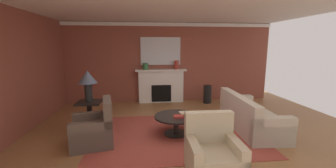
# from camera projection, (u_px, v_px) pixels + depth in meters

# --- Properties ---
(ground_plane) EXTENTS (9.24, 9.24, 0.00)m
(ground_plane) POSITION_uv_depth(u_px,v_px,m) (180.00, 135.00, 4.90)
(ground_plane) COLOR olive
(wall_fireplace) EXTENTS (7.71, 0.12, 2.85)m
(wall_fireplace) POSITION_uv_depth(u_px,v_px,m) (166.00, 63.00, 7.76)
(wall_fireplace) COLOR brown
(wall_fireplace) RESTS_ON ground_plane
(wall_window) EXTENTS (0.12, 6.83, 2.85)m
(wall_window) POSITION_uv_depth(u_px,v_px,m) (12.00, 74.00, 4.56)
(wall_window) COLOR brown
(wall_window) RESTS_ON ground_plane
(ceiling_panel) EXTENTS (7.71, 6.83, 0.06)m
(ceiling_panel) POSITION_uv_depth(u_px,v_px,m) (179.00, 7.00, 4.69)
(ceiling_panel) COLOR white
(crown_moulding) EXTENTS (7.71, 0.08, 0.12)m
(crown_moulding) POSITION_uv_depth(u_px,v_px,m) (166.00, 24.00, 7.45)
(crown_moulding) COLOR white
(area_rug) EXTENTS (3.71, 2.70, 0.01)m
(area_rug) POSITION_uv_depth(u_px,v_px,m) (176.00, 134.00, 4.94)
(area_rug) COLOR #993D33
(area_rug) RESTS_ON ground_plane
(fireplace) EXTENTS (1.80, 0.35, 1.20)m
(fireplace) POSITION_uv_depth(u_px,v_px,m) (161.00, 87.00, 7.68)
(fireplace) COLOR white
(fireplace) RESTS_ON ground_plane
(mantel_mirror) EXTENTS (1.42, 0.04, 0.98)m
(mantel_mirror) POSITION_uv_depth(u_px,v_px,m) (161.00, 51.00, 7.58)
(mantel_mirror) COLOR silver
(sofa) EXTENTS (0.98, 2.13, 0.85)m
(sofa) POSITION_uv_depth(u_px,v_px,m) (249.00, 117.00, 5.22)
(sofa) COLOR beige
(sofa) RESTS_ON ground_plane
(armchair_near_window) EXTENTS (0.93, 0.93, 0.95)m
(armchair_near_window) POSITION_uv_depth(u_px,v_px,m) (94.00, 130.00, 4.37)
(armchair_near_window) COLOR brown
(armchair_near_window) RESTS_ON ground_plane
(armchair_facing_fireplace) EXTENTS (0.81, 0.81, 0.95)m
(armchair_facing_fireplace) POSITION_uv_depth(u_px,v_px,m) (213.00, 156.00, 3.34)
(armchair_facing_fireplace) COLOR #C1B293
(armchair_facing_fireplace) RESTS_ON ground_plane
(coffee_table) EXTENTS (1.00, 1.00, 0.45)m
(coffee_table) POSITION_uv_depth(u_px,v_px,m) (176.00, 120.00, 4.88)
(coffee_table) COLOR black
(coffee_table) RESTS_ON ground_plane
(side_table) EXTENTS (0.56, 0.56, 0.70)m
(side_table) POSITION_uv_depth(u_px,v_px,m) (90.00, 114.00, 5.17)
(side_table) COLOR black
(side_table) RESTS_ON ground_plane
(table_lamp) EXTENTS (0.44, 0.44, 0.75)m
(table_lamp) POSITION_uv_depth(u_px,v_px,m) (88.00, 80.00, 5.02)
(table_lamp) COLOR black
(table_lamp) RESTS_ON side_table
(vase_mantel_left) EXTENTS (0.20, 0.20, 0.23)m
(vase_mantel_left) POSITION_uv_depth(u_px,v_px,m) (145.00, 66.00, 7.45)
(vase_mantel_left) COLOR #33703D
(vase_mantel_left) RESTS_ON fireplace
(vase_mantel_right) EXTENTS (0.17, 0.17, 0.31)m
(vase_mantel_right) POSITION_uv_depth(u_px,v_px,m) (176.00, 65.00, 7.56)
(vase_mantel_right) COLOR #9E3328
(vase_mantel_right) RESTS_ON fireplace
(vase_tall_corner) EXTENTS (0.29, 0.29, 0.64)m
(vase_tall_corner) POSITION_uv_depth(u_px,v_px,m) (207.00, 94.00, 7.61)
(vase_tall_corner) COLOR black
(vase_tall_corner) RESTS_ON ground_plane
(book_red_cover) EXTENTS (0.24, 0.20, 0.04)m
(book_red_cover) POSITION_uv_depth(u_px,v_px,m) (179.00, 117.00, 4.73)
(book_red_cover) COLOR maroon
(book_red_cover) RESTS_ON coffee_table
(book_art_folio) EXTENTS (0.22, 0.23, 0.04)m
(book_art_folio) POSITION_uv_depth(u_px,v_px,m) (184.00, 113.00, 4.85)
(book_art_folio) COLOR tan
(book_art_folio) RESTS_ON coffee_table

